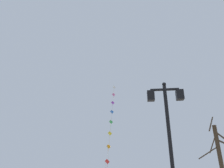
{
  "coord_description": "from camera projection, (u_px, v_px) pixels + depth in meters",
  "views": [
    {
      "loc": [
        1.41,
        -0.55,
        1.68
      ],
      "look_at": [
        -0.26,
        14.52,
        7.93
      ],
      "focal_mm": 33.42,
      "sensor_mm": 36.0,
      "label": 1
    }
  ],
  "objects": [
    {
      "name": "bare_tree",
      "position": [
        221.0,
        160.0,
        10.86
      ],
      "size": [
        2.58,
        1.52,
        4.44
      ],
      "color": "#423323",
      "rests_on": "ground_plane"
    },
    {
      "name": "twin_lantern_lamp_post",
      "position": [
        168.0,
        120.0,
        7.91
      ],
      "size": [
        1.41,
        0.28,
        4.97
      ],
      "color": "black",
      "rests_on": "ground_plane"
    },
    {
      "name": "kite_train",
      "position": [
        111.0,
        122.0,
        23.88
      ],
      "size": [
        0.47,
        8.44,
        12.77
      ],
      "color": "brown",
      "rests_on": "ground_plane"
    }
  ]
}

